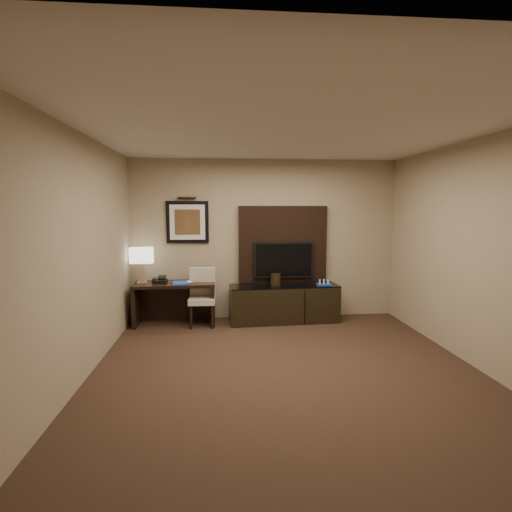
{
  "coord_description": "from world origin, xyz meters",
  "views": [
    {
      "loc": [
        -0.74,
        -4.27,
        1.88
      ],
      "look_at": [
        -0.21,
        1.8,
        1.15
      ],
      "focal_mm": 28.0,
      "sensor_mm": 36.0,
      "label": 1
    }
  ],
  "objects": [
    {
      "name": "minibar_tray",
      "position": [
        0.94,
        2.1,
        0.66
      ],
      "size": [
        0.26,
        0.18,
        0.09
      ],
      "primitive_type": null,
      "rotation": [
        0.0,
        0.0,
        -0.15
      ],
      "color": "#1B43AF",
      "rests_on": "credenza"
    },
    {
      "name": "tv_wall_panel",
      "position": [
        0.3,
        2.44,
        1.27
      ],
      "size": [
        1.5,
        0.12,
        1.3
      ],
      "primitive_type": "cube",
      "color": "black",
      "rests_on": "wall_back"
    },
    {
      "name": "blue_folder",
      "position": [
        -1.4,
        2.06,
        0.7
      ],
      "size": [
        0.28,
        0.34,
        0.02
      ],
      "primitive_type": "cube",
      "rotation": [
        0.0,
        0.0,
        0.13
      ],
      "color": "#1945A4",
      "rests_on": "desk"
    },
    {
      "name": "desk_phone",
      "position": [
        -1.73,
        2.16,
        0.74
      ],
      "size": [
        0.22,
        0.2,
        0.11
      ],
      "primitive_type": null,
      "rotation": [
        0.0,
        0.0,
        0.01
      ],
      "color": "black",
      "rests_on": "desk"
    },
    {
      "name": "table_lamp",
      "position": [
        -2.01,
        2.19,
        0.95
      ],
      "size": [
        0.35,
        0.24,
        0.53
      ],
      "primitive_type": null,
      "rotation": [
        0.0,
        0.0,
        0.17
      ],
      "color": "#A08263",
      "rests_on": "desk"
    },
    {
      "name": "wall_front",
      "position": [
        0.0,
        -2.5,
        1.35
      ],
      "size": [
        4.5,
        0.01,
        2.7
      ],
      "primitive_type": "cube",
      "color": "#9C896A",
      "rests_on": "floor"
    },
    {
      "name": "book",
      "position": [
        -1.38,
        2.09,
        0.79
      ],
      "size": [
        0.15,
        0.08,
        0.21
      ],
      "primitive_type": "imported",
      "rotation": [
        0.0,
        0.0,
        0.44
      ],
      "color": "#B1AA8B",
      "rests_on": "desk"
    },
    {
      "name": "tv",
      "position": [
        0.3,
        2.34,
        1.02
      ],
      "size": [
        1.0,
        0.08,
        0.6
      ],
      "primitive_type": "cube",
      "color": "black",
      "rests_on": "tv_wall_panel"
    },
    {
      "name": "floor",
      "position": [
        0.0,
        0.0,
        -0.01
      ],
      "size": [
        4.5,
        5.0,
        0.01
      ],
      "primitive_type": "cube",
      "color": "#322016",
      "rests_on": "ground"
    },
    {
      "name": "picture_light",
      "position": [
        -1.3,
        2.44,
        2.05
      ],
      "size": [
        0.04,
        0.04,
        0.3
      ],
      "primitive_type": "cylinder",
      "color": "#3D2113",
      "rests_on": "wall_back"
    },
    {
      "name": "artwork",
      "position": [
        -1.3,
        2.48,
        1.65
      ],
      "size": [
        0.7,
        0.04,
        0.7
      ],
      "primitive_type": "cube",
      "color": "black",
      "rests_on": "wall_back"
    },
    {
      "name": "wall_back",
      "position": [
        0.0,
        2.5,
        1.35
      ],
      "size": [
        4.5,
        0.01,
        2.7
      ],
      "primitive_type": "cube",
      "color": "#9C896A",
      "rests_on": "floor"
    },
    {
      "name": "ice_bucket",
      "position": [
        0.15,
        2.18,
        0.71
      ],
      "size": [
        0.2,
        0.2,
        0.19
      ],
      "primitive_type": "cylinder",
      "rotation": [
        0.0,
        0.0,
        0.23
      ],
      "color": "black",
      "rests_on": "credenza"
    },
    {
      "name": "ceiling",
      "position": [
        0.0,
        0.0,
        2.7
      ],
      "size": [
        4.5,
        5.0,
        0.01
      ],
      "primitive_type": "cube",
      "color": "silver",
      "rests_on": "wall_back"
    },
    {
      "name": "desk",
      "position": [
        -1.5,
        2.15,
        0.34
      ],
      "size": [
        1.3,
        0.59,
        0.69
      ],
      "primitive_type": "cube",
      "rotation": [
        0.0,
        0.0,
        0.03
      ],
      "color": "black",
      "rests_on": "floor"
    },
    {
      "name": "wall_right",
      "position": [
        2.25,
        0.0,
        1.35
      ],
      "size": [
        0.01,
        5.0,
        2.7
      ],
      "primitive_type": "cube",
      "color": "#9C896A",
      "rests_on": "floor"
    },
    {
      "name": "wall_left",
      "position": [
        -2.25,
        0.0,
        1.35
      ],
      "size": [
        0.01,
        5.0,
        2.7
      ],
      "primitive_type": "cube",
      "color": "#9C896A",
      "rests_on": "floor"
    },
    {
      "name": "credenza",
      "position": [
        0.29,
        2.15,
        0.31
      ],
      "size": [
        1.82,
        0.6,
        0.62
      ],
      "primitive_type": "cube",
      "rotation": [
        0.0,
        0.0,
        0.06
      ],
      "color": "black",
      "rests_on": "floor"
    },
    {
      "name": "desk_chair",
      "position": [
        -1.06,
        2.01,
        0.43
      ],
      "size": [
        0.42,
        0.49,
        0.86
      ],
      "primitive_type": null,
      "rotation": [
        0.0,
        0.0,
        -0.02
      ],
      "color": "beige",
      "rests_on": "floor"
    },
    {
      "name": "water_bottle",
      "position": [
        -1.1,
        2.23,
        0.77
      ],
      "size": [
        0.06,
        0.06,
        0.17
      ],
      "primitive_type": "cylinder",
      "rotation": [
        0.0,
        0.0,
        0.09
      ],
      "color": "silver",
      "rests_on": "desk"
    }
  ]
}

